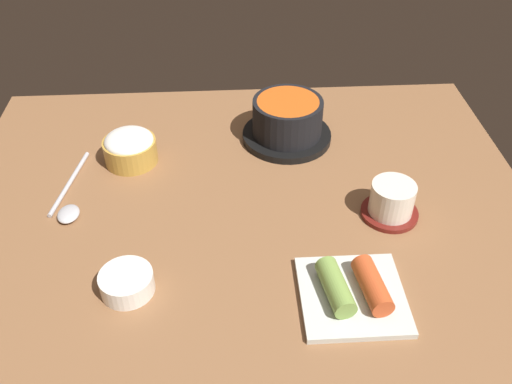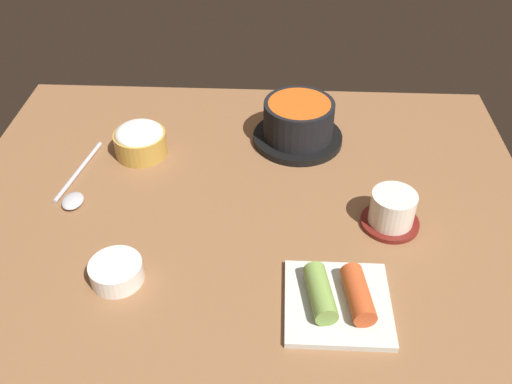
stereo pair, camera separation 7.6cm
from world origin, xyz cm
name	(u,v)px [view 1 (the left image)]	position (x,y,z in cm)	size (l,w,h in cm)	color
dining_table	(244,203)	(0.00, 0.00, 1.00)	(100.00, 76.00, 2.00)	brown
stone_pot	(287,121)	(9.27, 17.88, 6.13)	(17.52, 17.52, 8.57)	black
rice_bowl	(130,147)	(-20.61, 12.21, 5.16)	(9.83, 9.83, 6.26)	#B78C38
tea_cup_with_saucer	(392,201)	(24.16, -5.64, 5.02)	(9.57, 9.57, 6.27)	maroon
kimchi_plate	(353,291)	(14.51, -22.98, 3.48)	(14.88, 14.88, 4.26)	silver
side_bowl_near	(127,282)	(-17.64, -19.56, 3.72)	(7.82, 7.82, 3.20)	white
spoon	(69,202)	(-29.89, -0.03, 2.61)	(5.41, 19.99, 1.35)	#B7B7BC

